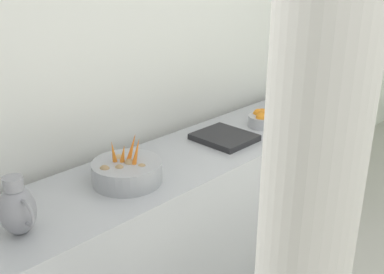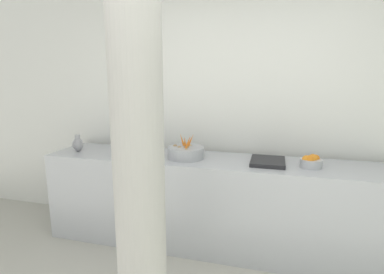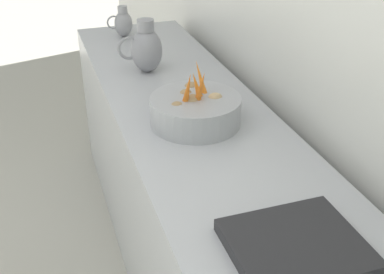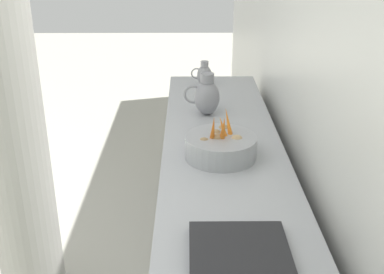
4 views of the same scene
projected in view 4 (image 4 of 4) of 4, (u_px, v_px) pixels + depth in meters
name	position (u px, v px, depth m)	size (l,w,h in m)	color
prep_counter	(226.00, 262.00, 2.30)	(0.62, 3.26, 0.88)	#ADAFB5
vegetable_colander	(221.00, 146.00, 2.32)	(0.35, 0.35, 0.24)	#9EA0A5
metal_pitcher_tall	(207.00, 96.00, 2.83)	(0.21, 0.15, 0.25)	gray
metal_pitcher_short	(204.00, 74.00, 3.38)	(0.15, 0.10, 0.17)	#939399
counter_sink_basin	(239.00, 250.00, 1.63)	(0.34, 0.30, 0.04)	#232326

